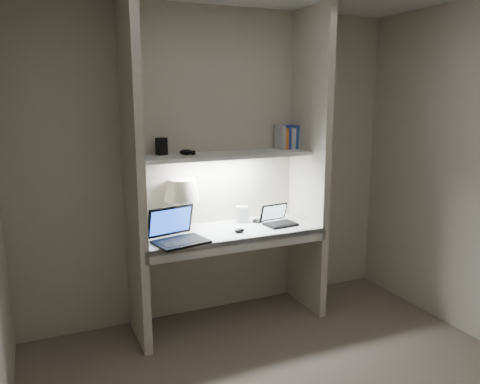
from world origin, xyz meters
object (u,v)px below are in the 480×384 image
laptop_main (177,234)px  speaker (242,214)px  table_lamp (182,196)px  book_row (288,138)px  laptop_netbook (278,220)px

laptop_main → speaker: (0.64, 0.28, 0.01)m
laptop_main → speaker: size_ratio=3.08×
table_lamp → speaker: (0.51, -0.01, -0.20)m
speaker → book_row: 0.76m
laptop_netbook → book_row: size_ratio=1.33×
speaker → laptop_netbook: bearing=-13.2°
table_lamp → speaker: size_ratio=2.91×
table_lamp → book_row: 1.04m
table_lamp → book_row: book_row is taller
laptop_main → book_row: book_row is taller
laptop_main → laptop_netbook: (0.89, 0.11, -0.02)m
speaker → book_row: bearing=25.7°
laptop_netbook → table_lamp: bearing=160.4°
laptop_netbook → book_row: 0.71m
speaker → book_row: book_row is taller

